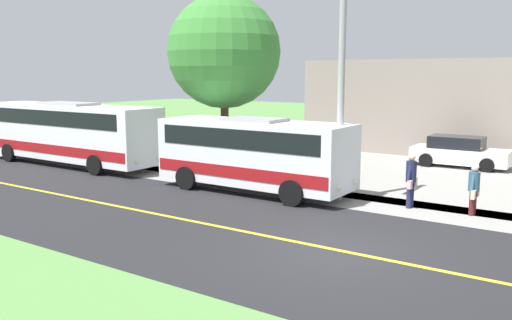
{
  "coord_description": "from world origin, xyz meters",
  "views": [
    {
      "loc": [
        11.83,
        5.56,
        4.39
      ],
      "look_at": [
        -3.5,
        -4.77,
        1.4
      ],
      "focal_mm": 37.47,
      "sensor_mm": 36.0,
      "label": 1
    }
  ],
  "objects_px": {
    "pedestrian_waiting": "(411,179)",
    "shuttle_bus_front": "(254,151)",
    "street_light_pole": "(340,72)",
    "pedestrian_with_bags": "(474,189)",
    "transit_bus_rear": "(69,131)",
    "tree_curbside": "(224,52)",
    "parked_car_near": "(459,152)",
    "commercial_building": "(487,105)"
  },
  "relations": [
    {
      "from": "street_light_pole",
      "to": "pedestrian_with_bags",
      "type": "bearing_deg",
      "value": 98.19
    },
    {
      "from": "shuttle_bus_front",
      "to": "pedestrian_waiting",
      "type": "xyz_separation_m",
      "value": [
        -0.83,
        5.69,
        -0.55
      ]
    },
    {
      "from": "tree_curbside",
      "to": "pedestrian_with_bags",
      "type": "bearing_deg",
      "value": 80.41
    },
    {
      "from": "transit_bus_rear",
      "to": "tree_curbside",
      "type": "distance_m",
      "value": 8.68
    },
    {
      "from": "shuttle_bus_front",
      "to": "transit_bus_rear",
      "type": "distance_m",
      "value": 10.89
    },
    {
      "from": "transit_bus_rear",
      "to": "parked_car_near",
      "type": "relative_size",
      "value": 2.43
    },
    {
      "from": "street_light_pole",
      "to": "parked_car_near",
      "type": "relative_size",
      "value": 1.83
    },
    {
      "from": "transit_bus_rear",
      "to": "commercial_building",
      "type": "relative_size",
      "value": 0.58
    },
    {
      "from": "transit_bus_rear",
      "to": "street_light_pole",
      "type": "height_order",
      "value": "street_light_pole"
    },
    {
      "from": "pedestrian_with_bags",
      "to": "parked_car_near",
      "type": "relative_size",
      "value": 0.36
    },
    {
      "from": "parked_car_near",
      "to": "commercial_building",
      "type": "height_order",
      "value": "commercial_building"
    },
    {
      "from": "transit_bus_rear",
      "to": "pedestrian_with_bags",
      "type": "height_order",
      "value": "transit_bus_rear"
    },
    {
      "from": "pedestrian_with_bags",
      "to": "pedestrian_waiting",
      "type": "relative_size",
      "value": 0.88
    },
    {
      "from": "pedestrian_with_bags",
      "to": "transit_bus_rear",
      "type": "bearing_deg",
      "value": -86.81
    },
    {
      "from": "parked_car_near",
      "to": "commercial_building",
      "type": "relative_size",
      "value": 0.24
    },
    {
      "from": "commercial_building",
      "to": "shuttle_bus_front",
      "type": "bearing_deg",
      "value": -15.96
    },
    {
      "from": "pedestrian_with_bags",
      "to": "commercial_building",
      "type": "bearing_deg",
      "value": -170.08
    },
    {
      "from": "pedestrian_waiting",
      "to": "parked_car_near",
      "type": "height_order",
      "value": "pedestrian_waiting"
    },
    {
      "from": "street_light_pole",
      "to": "commercial_building",
      "type": "xyz_separation_m",
      "value": [
        -16.52,
        1.59,
        -1.87
      ]
    },
    {
      "from": "transit_bus_rear",
      "to": "pedestrian_waiting",
      "type": "distance_m",
      "value": 16.61
    },
    {
      "from": "shuttle_bus_front",
      "to": "transit_bus_rear",
      "type": "bearing_deg",
      "value": -89.93
    },
    {
      "from": "street_light_pole",
      "to": "tree_curbside",
      "type": "bearing_deg",
      "value": -110.27
    },
    {
      "from": "pedestrian_with_bags",
      "to": "street_light_pole",
      "type": "xyz_separation_m",
      "value": [
        0.63,
        -4.37,
        3.6
      ]
    },
    {
      "from": "transit_bus_rear",
      "to": "tree_curbside",
      "type": "bearing_deg",
      "value": 111.83
    },
    {
      "from": "parked_car_near",
      "to": "tree_curbside",
      "type": "bearing_deg",
      "value": -50.58
    },
    {
      "from": "transit_bus_rear",
      "to": "tree_curbside",
      "type": "xyz_separation_m",
      "value": [
        -2.92,
        7.3,
        3.68
      ]
    },
    {
      "from": "pedestrian_waiting",
      "to": "shuttle_bus_front",
      "type": "bearing_deg",
      "value": -81.68
    },
    {
      "from": "street_light_pole",
      "to": "commercial_building",
      "type": "bearing_deg",
      "value": 174.5
    },
    {
      "from": "pedestrian_with_bags",
      "to": "street_light_pole",
      "type": "bearing_deg",
      "value": -81.81
    },
    {
      "from": "transit_bus_rear",
      "to": "parked_car_near",
      "type": "height_order",
      "value": "transit_bus_rear"
    },
    {
      "from": "shuttle_bus_front",
      "to": "street_light_pole",
      "type": "height_order",
      "value": "street_light_pole"
    },
    {
      "from": "transit_bus_rear",
      "to": "parked_car_near",
      "type": "bearing_deg",
      "value": 122.17
    },
    {
      "from": "shuttle_bus_front",
      "to": "tree_curbside",
      "type": "xyz_separation_m",
      "value": [
        -2.91,
        -3.58,
        3.81
      ]
    },
    {
      "from": "tree_curbside",
      "to": "parked_car_near",
      "type": "bearing_deg",
      "value": 129.42
    },
    {
      "from": "pedestrian_waiting",
      "to": "commercial_building",
      "type": "distance_m",
      "value": 16.18
    },
    {
      "from": "transit_bus_rear",
      "to": "pedestrian_with_bags",
      "type": "relative_size",
      "value": 6.76
    },
    {
      "from": "shuttle_bus_front",
      "to": "pedestrian_with_bags",
      "type": "distance_m",
      "value": 7.72
    },
    {
      "from": "pedestrian_waiting",
      "to": "parked_car_near",
      "type": "distance_m",
      "value": 9.21
    },
    {
      "from": "shuttle_bus_front",
      "to": "street_light_pole",
      "type": "distance_m",
      "value": 4.38
    },
    {
      "from": "transit_bus_rear",
      "to": "commercial_building",
      "type": "bearing_deg",
      "value": 137.11
    },
    {
      "from": "pedestrian_waiting",
      "to": "tree_curbside",
      "type": "bearing_deg",
      "value": -102.64
    },
    {
      "from": "transit_bus_rear",
      "to": "pedestrian_waiting",
      "type": "relative_size",
      "value": 5.94
    }
  ]
}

